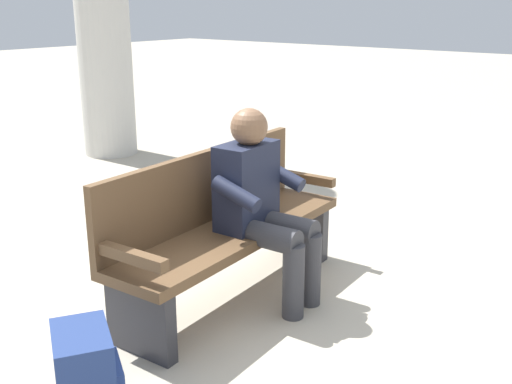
% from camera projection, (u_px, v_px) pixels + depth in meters
% --- Properties ---
extents(ground_plane, '(40.00, 40.00, 0.00)m').
position_uv_depth(ground_plane, '(233.00, 295.00, 3.87)').
color(ground_plane, '#B7AD99').
extents(bench_near, '(1.83, 0.60, 0.90)m').
position_uv_depth(bench_near, '(223.00, 225.00, 3.78)').
color(bench_near, brown).
rests_on(bench_near, ground).
extents(person_seated, '(0.59, 0.59, 1.18)m').
position_uv_depth(person_seated, '(262.00, 202.00, 3.66)').
color(person_seated, '#1E2338').
rests_on(person_seated, ground).
extents(backpack, '(0.39, 0.43, 0.41)m').
position_uv_depth(backpack, '(86.00, 374.00, 2.71)').
color(backpack, navy).
rests_on(backpack, ground).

